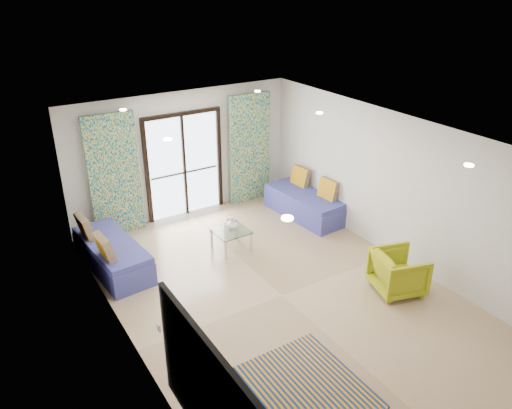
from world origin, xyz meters
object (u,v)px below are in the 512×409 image
daybed_left (112,254)px  daybed_right (305,203)px  armchair (399,270)px  coffee_table (231,232)px

daybed_left → daybed_right: bearing=-6.5°
armchair → coffee_table: bearing=49.0°
daybed_left → armchair: daybed_left is taller
daybed_left → armchair: (3.84, -3.20, 0.10)m
daybed_right → armchair: bearing=-101.5°
daybed_left → daybed_right: daybed_left is taller
daybed_right → coffee_table: size_ratio=2.66×
daybed_right → armchair: (-0.40, -3.10, 0.10)m
daybed_right → coffee_table: (-2.09, -0.45, 0.08)m
daybed_left → daybed_right: size_ratio=1.02×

